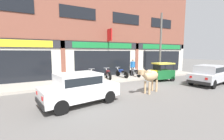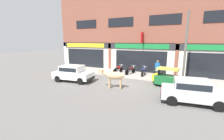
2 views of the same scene
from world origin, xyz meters
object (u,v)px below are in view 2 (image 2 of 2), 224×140
(pedestrian, at_px, (157,67))
(motorcycle_3, at_px, (156,73))
(car_0, at_px, (192,90))
(motorcycle_1, at_px, (130,70))
(cow, at_px, (114,76))
(motorcycle_2, at_px, (143,72))
(utility_pole, at_px, (185,48))
(auto_rickshaw, at_px, (166,78))
(motorcycle_0, at_px, (118,69))
(car_1, at_px, (73,73))

(pedestrian, bearing_deg, motorcycle_3, -89.29)
(car_0, distance_m, motorcycle_1, 7.68)
(cow, height_order, motorcycle_1, cow)
(motorcycle_1, height_order, motorcycle_2, same)
(utility_pole, bearing_deg, motorcycle_2, 165.44)
(pedestrian, distance_m, utility_pole, 3.25)
(motorcycle_1, height_order, utility_pole, utility_pole)
(auto_rickshaw, bearing_deg, pedestrian, 115.15)
(motorcycle_0, distance_m, motorcycle_1, 1.40)
(cow, xyz_separation_m, motorcycle_2, (1.00, 4.72, -0.45))
(motorcycle_1, bearing_deg, auto_rickshaw, -29.90)
(cow, height_order, motorcycle_2, cow)
(motorcycle_3, bearing_deg, motorcycle_1, 177.93)
(cow, relative_size, motorcycle_2, 1.15)
(car_1, distance_m, motorcycle_3, 7.94)
(car_0, xyz_separation_m, utility_pole, (-0.68, 4.16, 2.27))
(auto_rickshaw, xyz_separation_m, utility_pole, (1.19, 1.34, 2.43))
(motorcycle_2, xyz_separation_m, pedestrian, (1.34, 0.18, 0.60))
(pedestrian, xyz_separation_m, utility_pole, (2.35, -1.14, 1.93))
(auto_rickshaw, height_order, motorcycle_3, auto_rickshaw)
(motorcycle_2, distance_m, pedestrian, 1.48)
(motorcycle_0, distance_m, motorcycle_3, 4.14)
(pedestrian, bearing_deg, motorcycle_0, -175.84)
(motorcycle_0, height_order, utility_pole, utility_pole)
(motorcycle_2, relative_size, motorcycle_3, 1.00)
(pedestrian, bearing_deg, car_1, -144.06)
(motorcycle_0, distance_m, pedestrian, 4.19)
(car_0, bearing_deg, motorcycle_3, 121.34)
(car_1, height_order, utility_pole, utility_pole)
(car_0, height_order, utility_pole, utility_pole)
(cow, height_order, motorcycle_0, cow)
(motorcycle_2, bearing_deg, cow, -101.94)
(car_0, distance_m, motorcycle_0, 8.74)
(motorcycle_0, bearing_deg, auto_rickshaw, -22.36)
(pedestrian, bearing_deg, motorcycle_2, -172.27)
(motorcycle_1, bearing_deg, car_0, -41.27)
(cow, relative_size, motorcycle_1, 1.16)
(cow, distance_m, motorcycle_0, 4.96)
(motorcycle_0, relative_size, motorcycle_2, 1.00)
(cow, xyz_separation_m, motorcycle_0, (-1.80, 4.60, -0.45))
(motorcycle_2, xyz_separation_m, motorcycle_3, (1.34, -0.15, 0.00))
(motorcycle_1, bearing_deg, car_1, -130.25)
(motorcycle_1, height_order, pedestrian, pedestrian)
(cow, height_order, auto_rickshaw, cow)
(motorcycle_1, xyz_separation_m, utility_pole, (5.09, -0.90, 2.53))
(car_1, height_order, pedestrian, pedestrian)
(pedestrian, bearing_deg, motorcycle_1, -175.09)
(car_0, relative_size, car_1, 1.00)
(auto_rickshaw, xyz_separation_m, motorcycle_3, (-1.16, 2.15, -0.11))
(motorcycle_2, distance_m, utility_pole, 4.58)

